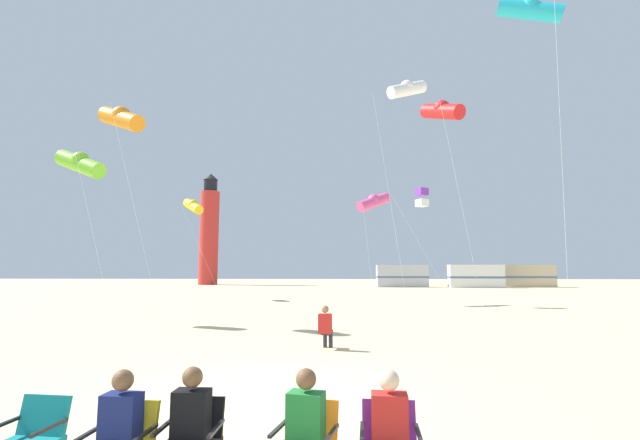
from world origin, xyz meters
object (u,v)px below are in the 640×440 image
at_px(spectator_orange_chair, 303,431).
at_px(kite_tube_cyan, 530,10).
at_px(kite_box_violet, 422,198).
at_px(kite_tube_rainbow, 374,202).
at_px(kite_tube_gold, 193,206).
at_px(lighthouse_distant, 209,232).
at_px(kite_flyer_standing, 326,326).
at_px(camp_chair_black, 193,435).
at_px(kite_tube_orange, 121,118).
at_px(spectator_purple_chair, 390,433).
at_px(camp_chair_purple, 390,440).
at_px(kite_tube_white, 407,89).
at_px(kite_tube_lime, 80,163).
at_px(camp_chair_orange, 308,438).
at_px(camp_chair_teal, 32,433).
at_px(spectator_yellow_chair, 115,433).
at_px(rv_van_tan, 527,276).
at_px(camp_chair_yellow, 123,440).
at_px(spectator_black_chair, 188,428).
at_px(kite_tube_scarlet, 442,111).
at_px(rv_van_silver, 402,276).
at_px(rv_van_white, 476,276).

height_order(spectator_orange_chair, kite_tube_cyan, kite_tube_cyan).
height_order(kite_box_violet, kite_tube_rainbow, kite_tube_rainbow).
distance_m(kite_tube_gold, lighthouse_distant, 33.24).
bearing_deg(kite_tube_cyan, kite_flyer_standing, -149.76).
xyz_separation_m(camp_chair_black, kite_tube_orange, (-7.63, 12.56, 7.87)).
bearing_deg(spectator_purple_chair, kite_flyer_standing, 99.93).
relative_size(camp_chair_purple, kite_tube_gold, 0.11).
xyz_separation_m(kite_tube_white, kite_tube_lime, (-14.78, -5.85, -5.52)).
height_order(camp_chair_orange, spectator_purple_chair, spectator_purple_chair).
distance_m(camp_chair_teal, camp_chair_orange, 2.72).
relative_size(camp_chair_purple, kite_box_violet, 0.11).
xyz_separation_m(kite_tube_rainbow, kite_tube_white, (1.58, -4.70, 5.59)).
bearing_deg(kite_flyer_standing, spectator_yellow_chair, 88.70).
distance_m(kite_flyer_standing, kite_tube_white, 16.76).
height_order(spectator_orange_chair, rv_van_tan, rv_van_tan).
bearing_deg(camp_chair_yellow, kite_flyer_standing, 81.07).
relative_size(camp_chair_orange, kite_tube_white, 0.06).
height_order(camp_chair_purple, rv_van_tan, rv_van_tan).
bearing_deg(kite_tube_lime, rv_van_tan, 48.68).
xyz_separation_m(camp_chair_teal, camp_chair_black, (1.59, 0.03, 0.00)).
distance_m(camp_chair_yellow, lighthouse_distant, 62.83).
height_order(spectator_yellow_chair, lighthouse_distant, lighthouse_distant).
bearing_deg(kite_flyer_standing, camp_chair_purple, 107.20).
relative_size(kite_tube_rainbow, rv_van_tan, 1.10).
xyz_separation_m(spectator_black_chair, kite_tube_lime, (-9.61, 13.27, 6.01)).
xyz_separation_m(camp_chair_black, kite_box_violet, (6.44, 22.30, 6.06)).
bearing_deg(kite_tube_white, kite_box_violet, 68.92).
relative_size(spectator_purple_chair, kite_tube_gold, 0.15).
bearing_deg(kite_tube_scarlet, spectator_black_chair, -111.78).
xyz_separation_m(camp_chair_orange, kite_tube_white, (4.04, 19.00, 11.65)).
xyz_separation_m(spectator_purple_chair, lighthouse_distant, (-20.27, 59.83, 7.22)).
bearing_deg(rv_van_silver, camp_chair_purple, -98.45).
bearing_deg(rv_van_white, lighthouse_distant, 169.56).
relative_size(spectator_yellow_chair, kite_tube_lime, 0.16).
height_order(spectator_black_chair, kite_tube_white, kite_tube_white).
height_order(camp_chair_black, kite_box_violet, kite_box_violet).
bearing_deg(kite_tube_gold, camp_chair_yellow, -71.80).
relative_size(kite_tube_scarlet, rv_van_silver, 1.58).
relative_size(spectator_yellow_chair, kite_tube_cyan, 0.09).
xyz_separation_m(camp_chair_teal, kite_tube_orange, (-6.04, 12.60, 7.87)).
relative_size(kite_tube_gold, kite_tube_orange, 0.84).
bearing_deg(lighthouse_distant, kite_tube_gold, -74.92).
xyz_separation_m(camp_chair_orange, rv_van_tan, (23.98, 52.64, 0.89)).
xyz_separation_m(kite_flyer_standing, rv_van_white, (16.93, 42.72, 0.78)).
xyz_separation_m(spectator_orange_chair, kite_tube_orange, (-8.72, 12.72, 7.76)).
bearing_deg(kite_tube_rainbow, camp_chair_orange, -95.91).
distance_m(camp_chair_purple, rv_van_tan, 57.53).
relative_size(camp_chair_black, kite_tube_white, 0.06).
xyz_separation_m(spectator_purple_chair, kite_tube_orange, (-9.53, 12.72, 7.76)).
relative_size(camp_chair_black, kite_box_violet, 0.11).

